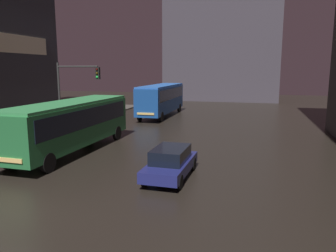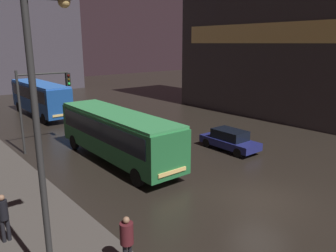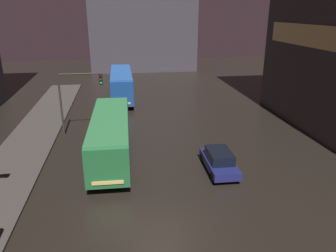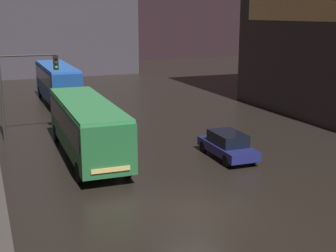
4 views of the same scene
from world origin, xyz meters
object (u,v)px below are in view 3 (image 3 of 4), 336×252
bus_near (110,133)px  bus_far (121,82)px  car_taxi (219,161)px  traffic_light_main (76,91)px

bus_near → bus_far: bus_far is taller
bus_near → car_taxi: (7.08, -3.12, -1.18)m
bus_far → car_taxi: size_ratio=2.49×
bus_far → traffic_light_main: bearing=71.5°
bus_near → traffic_light_main: bearing=-60.6°
bus_near → car_taxi: bearing=157.5°
bus_far → traffic_light_main: 12.01m
bus_far → bus_near: bearing=86.6°
bus_near → bus_far: (1.01, 16.43, 0.15)m
bus_near → car_taxi: size_ratio=2.55×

